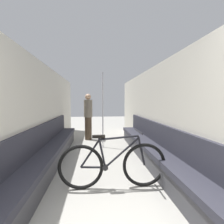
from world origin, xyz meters
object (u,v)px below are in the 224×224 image
object	(u,v)px
bench_seat_row_left	(48,155)
grab_pole_near	(103,111)
bench_seat_row_right	(154,152)
bicycle	(113,165)
passenger_standing	(88,116)

from	to	relation	value
bench_seat_row_left	grab_pole_near	bearing A→B (deg)	52.54
bench_seat_row_right	bicycle	size ratio (longest dim) A/B	3.05
bench_seat_row_left	grab_pole_near	size ratio (longest dim) A/B	2.36
bench_seat_row_right	grab_pole_near	world-z (taller)	grab_pole_near
passenger_standing	bicycle	bearing A→B (deg)	-37.86
bench_seat_row_left	bicycle	bearing A→B (deg)	-36.12
bench_seat_row_left	passenger_standing	bearing A→B (deg)	74.76
bench_seat_row_left	passenger_standing	world-z (taller)	passenger_standing
bench_seat_row_right	passenger_standing	world-z (taller)	passenger_standing
grab_pole_near	passenger_standing	xyz separation A→B (m)	(-0.48, 1.10, -0.24)
bench_seat_row_left	bench_seat_row_right	xyz separation A→B (m)	(2.25, 0.00, 0.00)
bicycle	passenger_standing	size ratio (longest dim) A/B	1.05
bench_seat_row_left	passenger_standing	distance (m)	2.83
bench_seat_row_right	passenger_standing	bearing A→B (deg)	119.53
grab_pole_near	passenger_standing	size ratio (longest dim) A/B	1.36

